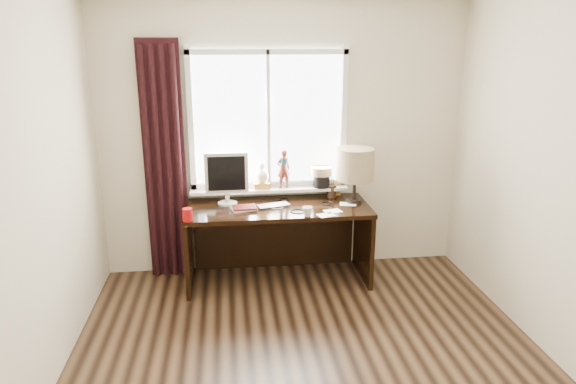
{
  "coord_description": "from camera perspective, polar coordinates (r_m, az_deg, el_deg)",
  "views": [
    {
      "loc": [
        -0.55,
        -2.86,
        2.23
      ],
      "look_at": [
        -0.05,
        1.25,
        1.0
      ],
      "focal_mm": 32.0,
      "sensor_mm": 36.0,
      "label": 1
    }
  ],
  "objects": [
    {
      "name": "brush_holder",
      "position": [
        5.03,
        4.86,
        0.11
      ],
      "size": [
        0.09,
        0.09,
        0.25
      ],
      "color": "black",
      "rests_on": "desk"
    },
    {
      "name": "notebook_stack",
      "position": [
        4.67,
        -4.91,
        -1.79
      ],
      "size": [
        0.25,
        0.21,
        0.03
      ],
      "color": "beige",
      "rests_on": "desk"
    },
    {
      "name": "table_lamp",
      "position": [
        4.81,
        7.47,
        2.99
      ],
      "size": [
        0.35,
        0.35,
        0.52
      ],
      "color": "black",
      "rests_on": "desk"
    },
    {
      "name": "laptop",
      "position": [
        4.73,
        -1.61,
        -1.51
      ],
      "size": [
        0.34,
        0.26,
        0.02
      ],
      "primitive_type": "imported",
      "rotation": [
        0.0,
        0.0,
        0.29
      ],
      "color": "silver",
      "rests_on": "desk"
    },
    {
      "name": "mug",
      "position": [
        4.48,
        2.19,
        -2.15
      ],
      "size": [
        0.11,
        0.11,
        0.09
      ],
      "primitive_type": "imported",
      "rotation": [
        0.0,
        0.0,
        0.34
      ],
      "color": "white",
      "rests_on": "desk"
    },
    {
      "name": "desk",
      "position": [
        4.92,
        -1.25,
        -3.97
      ],
      "size": [
        1.7,
        0.7,
        0.75
      ],
      "color": "black",
      "rests_on": "floor"
    },
    {
      "name": "wall_back",
      "position": [
        4.97,
        -0.47,
        5.79
      ],
      "size": [
        3.5,
        0.0,
        2.6
      ],
      "primitive_type": "cube",
      "rotation": [
        1.57,
        0.0,
        0.0
      ],
      "color": "beige",
      "rests_on": "ground"
    },
    {
      "name": "desk_cables",
      "position": [
        4.76,
        1.72,
        -1.53
      ],
      "size": [
        0.51,
        0.52,
        0.01
      ],
      "color": "black",
      "rests_on": "desk"
    },
    {
      "name": "icon_frame",
      "position": [
        5.09,
        5.3,
        0.34
      ],
      "size": [
        0.1,
        0.02,
        0.13
      ],
      "color": "gold",
      "rests_on": "desk"
    },
    {
      "name": "red_cup",
      "position": [
        4.44,
        -11.1,
        -2.49
      ],
      "size": [
        0.08,
        0.08,
        0.11
      ],
      "primitive_type": "cylinder",
      "color": "#9E0A0C",
      "rests_on": "desk"
    },
    {
      "name": "loose_papers",
      "position": [
        4.66,
        5.34,
        -2.0
      ],
      "size": [
        0.44,
        0.43,
        0.0
      ],
      "color": "white",
      "rests_on": "desk"
    },
    {
      "name": "monitor",
      "position": [
        4.77,
        -6.84,
        1.85
      ],
      "size": [
        0.4,
        0.18,
        0.49
      ],
      "color": "beige",
      "rests_on": "desk"
    },
    {
      "name": "curtain",
      "position": [
        4.93,
        -13.55,
        3.02
      ],
      "size": [
        0.38,
        0.09,
        2.25
      ],
      "color": "black",
      "rests_on": "floor"
    },
    {
      "name": "window",
      "position": [
        4.91,
        -2.02,
        5.67
      ],
      "size": [
        1.52,
        0.21,
        1.4
      ],
      "color": "white",
      "rests_on": "ground"
    },
    {
      "name": "wall_left",
      "position": [
        3.24,
        -28.4,
        -2.2
      ],
      "size": [
        0.0,
        4.0,
        2.6
      ],
      "primitive_type": "cube",
      "rotation": [
        1.57,
        0.0,
        1.57
      ],
      "color": "beige",
      "rests_on": "ground"
    }
  ]
}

